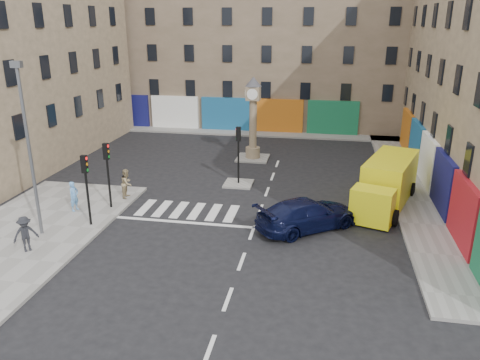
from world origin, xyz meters
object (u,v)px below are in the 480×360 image
(traffic_light_island, at_px, (238,146))
(navy_sedan, at_px, (307,214))
(clock_pillar, at_px, (253,113))
(lamp_post, at_px, (28,142))
(traffic_light_left_far, at_px, (107,165))
(yellow_van, at_px, (387,183))
(pedestrian_tan, at_px, (127,183))
(pedestrian_dark, at_px, (25,234))
(pedestrian_blue, at_px, (74,196))
(traffic_light_left_near, at_px, (86,179))

(traffic_light_island, bearing_deg, navy_sedan, -52.11)
(traffic_light_island, xyz_separation_m, navy_sedan, (4.66, -5.99, -1.80))
(traffic_light_island, bearing_deg, clock_pillar, 90.00)
(lamp_post, distance_m, navy_sedan, 13.85)
(clock_pillar, bearing_deg, traffic_light_left_far, -118.94)
(traffic_light_left_far, relative_size, navy_sedan, 0.68)
(clock_pillar, bearing_deg, yellow_van, -41.17)
(yellow_van, height_order, pedestrian_tan, yellow_van)
(lamp_post, xyz_separation_m, navy_sedan, (12.86, 3.21, -4.00))
(pedestrian_dark, bearing_deg, lamp_post, 57.23)
(traffic_light_left_far, distance_m, clock_pillar, 13.05)
(pedestrian_blue, bearing_deg, lamp_post, -170.64)
(traffic_light_left_near, height_order, yellow_van, traffic_light_left_near)
(clock_pillar, bearing_deg, pedestrian_tan, -121.58)
(lamp_post, bearing_deg, traffic_light_island, 48.29)
(pedestrian_dark, bearing_deg, traffic_light_left_far, 28.89)
(navy_sedan, bearing_deg, lamp_post, 65.91)
(traffic_light_left_near, bearing_deg, navy_sedan, 9.37)
(traffic_light_island, height_order, navy_sedan, traffic_light_island)
(pedestrian_tan, bearing_deg, traffic_light_left_far, 167.45)
(pedestrian_dark, bearing_deg, yellow_van, -17.91)
(lamp_post, relative_size, pedestrian_blue, 4.99)
(lamp_post, bearing_deg, traffic_light_left_near, 36.38)
(clock_pillar, height_order, yellow_van, clock_pillar)
(pedestrian_tan, bearing_deg, traffic_light_left_near, 173.60)
(traffic_light_left_near, height_order, traffic_light_left_far, same)
(pedestrian_blue, bearing_deg, traffic_light_left_near, -120.00)
(navy_sedan, distance_m, pedestrian_blue, 12.70)
(navy_sedan, height_order, pedestrian_blue, pedestrian_blue)
(traffic_light_left_near, height_order, traffic_light_island, traffic_light_left_near)
(traffic_light_left_far, bearing_deg, lamp_post, -116.57)
(lamp_post, xyz_separation_m, clock_pillar, (8.20, 15.20, -1.24))
(traffic_light_left_near, bearing_deg, pedestrian_dark, -114.26)
(pedestrian_blue, xyz_separation_m, pedestrian_dark, (0.28, -4.81, 0.01))
(pedestrian_tan, bearing_deg, lamp_post, 155.82)
(traffic_light_island, relative_size, yellow_van, 0.49)
(traffic_light_left_near, height_order, navy_sedan, traffic_light_left_near)
(clock_pillar, height_order, pedestrian_dark, clock_pillar)
(traffic_light_left_near, height_order, pedestrian_dark, traffic_light_left_near)
(lamp_post, distance_m, pedestrian_dark, 4.24)
(yellow_van, bearing_deg, clock_pillar, 157.56)
(pedestrian_blue, bearing_deg, navy_sedan, -76.42)
(traffic_light_island, distance_m, pedestrian_dark, 13.57)
(traffic_light_left_far, relative_size, pedestrian_tan, 2.14)
(pedestrian_tan, distance_m, pedestrian_dark, 7.46)
(traffic_light_left_near, xyz_separation_m, yellow_van, (15.28, 5.95, -1.31))
(navy_sedan, bearing_deg, pedestrian_dark, 73.96)
(traffic_light_left_far, distance_m, lamp_post, 4.77)
(yellow_van, bearing_deg, navy_sedan, -117.47)
(clock_pillar, xyz_separation_m, pedestrian_blue, (-8.03, -12.20, -2.57))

